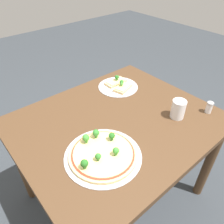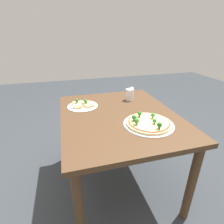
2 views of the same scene
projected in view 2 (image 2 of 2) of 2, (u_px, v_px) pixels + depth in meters
The scene contains 6 objects.
ground_plane at pixel (118, 180), 1.68m from camera, with size 8.00×8.00×0.00m, color #33383D.
dining_table at pixel (119, 125), 1.43m from camera, with size 1.07×0.90×0.71m.
pizza_tray_whole at pixel (148, 123), 1.23m from camera, with size 0.36×0.36×0.07m.
pizza_tray_slice at pixel (82, 105), 1.53m from camera, with size 0.27×0.27×0.06m.
drinking_cup at pixel (130, 95), 1.65m from camera, with size 0.08×0.08×0.11m, color white.
condiment_shaker at pixel (132, 90), 1.83m from camera, with size 0.04×0.04×0.07m.
Camera 2 is at (1.19, -0.39, 1.31)m, focal length 28.00 mm.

